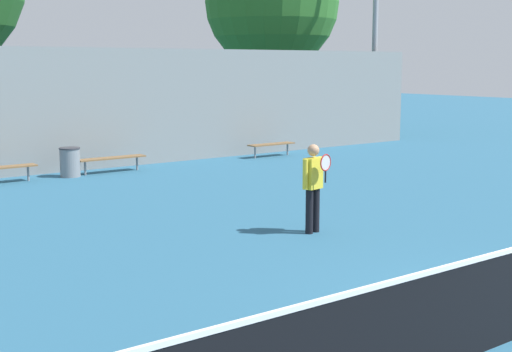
# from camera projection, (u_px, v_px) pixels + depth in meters

# --- Properties ---
(tennis_player) EXTENTS (0.55, 0.45, 1.65)m
(tennis_player) POSITION_uv_depth(u_px,v_px,m) (313.00, 183.00, 13.04)
(tennis_player) COLOR black
(tennis_player) RESTS_ON ground_plane
(bench_adjacent_court) EXTENTS (1.74, 0.40, 0.44)m
(bench_adjacent_court) POSITION_uv_depth(u_px,v_px,m) (272.00, 145.00, 23.88)
(bench_adjacent_court) COLOR brown
(bench_adjacent_court) RESTS_ON ground_plane
(bench_by_gate) EXTENTS (2.03, 0.40, 0.44)m
(bench_by_gate) POSITION_uv_depth(u_px,v_px,m) (111.00, 159.00, 20.39)
(bench_by_gate) COLOR brown
(bench_by_gate) RESTS_ON ground_plane
(trash_bin) EXTENTS (0.57, 0.57, 0.81)m
(trash_bin) POSITION_uv_depth(u_px,v_px,m) (70.00, 162.00, 19.63)
(trash_bin) COLOR gray
(trash_bin) RESTS_ON ground_plane
(back_fence) EXTENTS (28.68, 0.06, 3.56)m
(back_fence) POSITION_uv_depth(u_px,v_px,m) (60.00, 110.00, 20.25)
(back_fence) COLOR gray
(back_fence) RESTS_ON ground_plane
(tree_green_tall) EXTENTS (5.73, 5.73, 8.54)m
(tree_green_tall) POSITION_uv_depth(u_px,v_px,m) (272.00, 3.00, 30.45)
(tree_green_tall) COLOR brown
(tree_green_tall) RESTS_ON ground_plane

